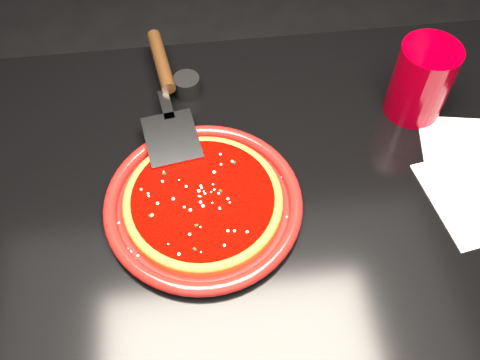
% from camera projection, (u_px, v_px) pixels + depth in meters
% --- Properties ---
extents(floor, '(4.00, 4.00, 0.01)m').
position_uv_depth(floor, '(246.00, 360.00, 1.44)').
color(floor, black).
rests_on(floor, ground).
extents(table, '(1.20, 0.80, 0.75)m').
position_uv_depth(table, '(248.00, 307.00, 1.12)').
color(table, black).
rests_on(table, floor).
extents(plate, '(0.36, 0.36, 0.02)m').
position_uv_depth(plate, '(203.00, 203.00, 0.81)').
color(plate, maroon).
rests_on(plate, table).
extents(pizza_crust, '(0.29, 0.29, 0.01)m').
position_uv_depth(pizza_crust, '(203.00, 202.00, 0.81)').
color(pizza_crust, brown).
rests_on(pizza_crust, plate).
extents(pizza_crust_rim, '(0.29, 0.29, 0.02)m').
position_uv_depth(pizza_crust_rim, '(203.00, 200.00, 0.81)').
color(pizza_crust_rim, brown).
rests_on(pizza_crust_rim, plate).
extents(pizza_sauce, '(0.25, 0.25, 0.01)m').
position_uv_depth(pizza_sauce, '(203.00, 198.00, 0.80)').
color(pizza_sauce, '#640400').
rests_on(pizza_sauce, plate).
extents(parmesan_dusting, '(0.21, 0.21, 0.01)m').
position_uv_depth(parmesan_dusting, '(203.00, 196.00, 0.80)').
color(parmesan_dusting, '#F2E9BB').
rests_on(parmesan_dusting, plate).
extents(basil_flecks, '(0.19, 0.19, 0.00)m').
position_uv_depth(basil_flecks, '(203.00, 196.00, 0.80)').
color(basil_flecks, black).
rests_on(basil_flecks, plate).
extents(pizza_server, '(0.15, 0.37, 0.03)m').
position_uv_depth(pizza_server, '(167.00, 94.00, 0.91)').
color(pizza_server, silver).
rests_on(pizza_server, plate).
extents(cup, '(0.12, 0.12, 0.14)m').
position_uv_depth(cup, '(421.00, 81.00, 0.88)').
color(cup, maroon).
rests_on(cup, table).
extents(napkin_b, '(0.14, 0.15, 0.00)m').
position_uv_depth(napkin_b, '(458.00, 147.00, 0.89)').
color(napkin_b, silver).
rests_on(napkin_b, table).
extents(ramekin, '(0.06, 0.06, 0.04)m').
position_uv_depth(ramekin, '(187.00, 86.00, 0.95)').
color(ramekin, black).
rests_on(ramekin, table).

